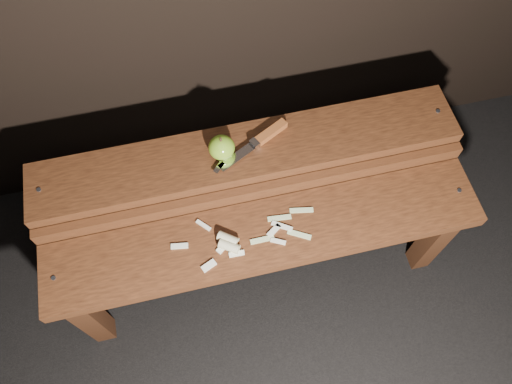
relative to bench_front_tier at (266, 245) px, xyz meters
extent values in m
plane|color=black|center=(0.00, 0.06, -0.35)|extent=(60.00, 60.00, 0.00)
cube|color=#361B0D|center=(-0.54, -0.04, -0.16)|extent=(0.06, 0.06, 0.38)
cube|color=#361B0D|center=(0.54, -0.04, -0.16)|extent=(0.06, 0.06, 0.38)
cube|color=#462310|center=(0.00, 0.01, 0.05)|extent=(1.20, 0.20, 0.04)
cylinder|color=slate|center=(-0.56, 0.01, 0.07)|extent=(0.01, 0.01, 0.00)
cylinder|color=slate|center=(0.56, 0.01, 0.07)|extent=(0.01, 0.01, 0.00)
cube|color=#361B0D|center=(-0.54, 0.26, -0.12)|extent=(0.06, 0.06, 0.46)
cube|color=#361B0D|center=(0.54, 0.26, -0.12)|extent=(0.06, 0.06, 0.46)
cube|color=#462310|center=(0.00, 0.13, 0.09)|extent=(1.20, 0.02, 0.05)
cube|color=#462310|center=(0.00, 0.23, 0.13)|extent=(1.20, 0.18, 0.04)
cylinder|color=slate|center=(-0.56, 0.23, 0.15)|extent=(0.01, 0.01, 0.00)
cylinder|color=slate|center=(0.56, 0.23, 0.15)|extent=(0.01, 0.01, 0.00)
ellipsoid|color=olive|center=(-0.07, 0.23, 0.18)|extent=(0.07, 0.07, 0.06)
cylinder|color=#382314|center=(-0.07, 0.23, 0.22)|extent=(0.01, 0.01, 0.01)
cube|color=brown|center=(0.08, 0.26, 0.16)|extent=(0.10, 0.07, 0.02)
cube|color=silver|center=(0.02, 0.24, 0.16)|extent=(0.03, 0.03, 0.02)
cube|color=silver|center=(-0.03, 0.21, 0.16)|extent=(0.11, 0.07, 0.00)
cube|color=silver|center=(-0.09, 0.18, 0.16)|extent=(0.04, 0.04, 0.00)
cube|color=beige|center=(-0.09, -0.03, 0.07)|extent=(0.04, 0.01, 0.01)
cube|color=beige|center=(-0.23, 0.02, 0.07)|extent=(0.05, 0.02, 0.01)
cube|color=beige|center=(0.03, -0.02, 0.07)|extent=(0.04, 0.03, 0.01)
cube|color=beige|center=(-0.11, 0.00, 0.07)|extent=(0.05, 0.04, 0.01)
cube|color=beige|center=(-0.16, 0.07, 0.07)|extent=(0.04, 0.04, 0.01)
cube|color=beige|center=(0.02, 0.01, 0.07)|extent=(0.04, 0.04, 0.01)
cube|color=beige|center=(-0.17, -0.05, 0.07)|extent=(0.04, 0.03, 0.01)
cube|color=beige|center=(0.05, 0.02, 0.07)|extent=(0.06, 0.04, 0.01)
cylinder|color=#C9BB8C|center=(-0.10, 0.01, 0.08)|extent=(0.06, 0.05, 0.03)
cylinder|color=#C9BB8C|center=(-0.10, -0.01, 0.08)|extent=(0.06, 0.05, 0.03)
cube|color=#BCC988|center=(0.05, 0.04, 0.07)|extent=(0.07, 0.02, 0.00)
cube|color=#BCC988|center=(0.09, -0.02, 0.07)|extent=(0.06, 0.04, 0.00)
cube|color=#BCC988|center=(-0.01, -0.01, 0.07)|extent=(0.07, 0.01, 0.00)
cube|color=#BCC988|center=(0.11, 0.05, 0.07)|extent=(0.07, 0.03, 0.00)
camera|label=1|loc=(-0.14, -0.49, 1.30)|focal=35.00mm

